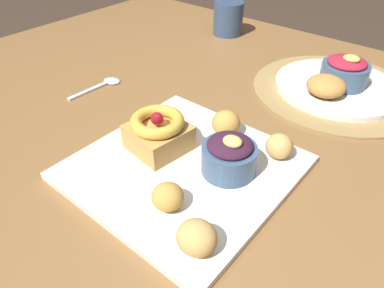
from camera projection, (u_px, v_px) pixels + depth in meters
dining_table at (232, 150)px, 0.73m from camera, size 1.48×1.01×0.73m
woven_placemat at (336, 90)px, 0.75m from camera, size 0.35×0.35×0.00m
front_plate at (184, 167)px, 0.55m from camera, size 0.31×0.31×0.01m
cake_slice at (158, 132)px, 0.56m from camera, size 0.10×0.10×0.07m
berry_ramekin at (229, 156)px, 0.52m from camera, size 0.08×0.08×0.07m
fritter_front at (168, 197)px, 0.46m from camera, size 0.04×0.04×0.04m
fritter_middle at (197, 237)px, 0.41m from camera, size 0.05×0.05×0.04m
fritter_back at (226, 123)px, 0.60m from camera, size 0.05×0.05×0.04m
fritter_extra at (279, 146)px, 0.55m from camera, size 0.04×0.04×0.04m
back_plate at (337, 87)px, 0.75m from camera, size 0.26×0.26×0.01m
back_ramekin at (345, 71)px, 0.72m from camera, size 0.10×0.10×0.07m
back_pastry at (326, 86)px, 0.70m from camera, size 0.08×0.08×0.04m
spoon at (102, 85)px, 0.77m from camera, size 0.04×0.13×0.00m
coffee_mug at (228, 18)px, 1.00m from camera, size 0.08×0.08×0.09m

